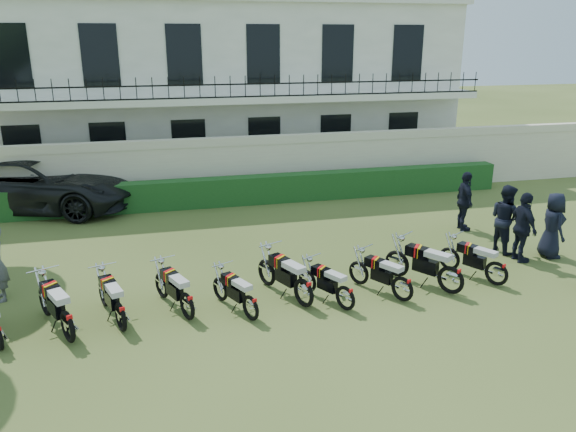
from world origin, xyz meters
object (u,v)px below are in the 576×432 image
Objects in this scene: motorcycle_7 at (403,283)px; officer_3 at (553,225)px; motorcycle_6 at (346,292)px; suv at (39,184)px; motorcycle_2 at (120,310)px; motorcycle_4 at (250,302)px; officer_2 at (523,227)px; motorcycle_1 at (67,319)px; motorcycle_5 at (304,286)px; motorcycle_9 at (497,268)px; motorcycle_8 at (451,273)px; officer_4 at (505,219)px; motorcycle_3 at (187,300)px; officer_5 at (465,201)px.

motorcycle_7 is 5.36m from officer_3.
suv is at bearing 100.78° from motorcycle_6.
officer_3 reaches higher than motorcycle_7.
motorcycle_2 is 1.15× the size of motorcycle_4.
officer_2 is (10.23, 1.42, 0.47)m from motorcycle_2.
motorcycle_1 is 1.00× the size of motorcycle_5.
motorcycle_4 is 3.50m from motorcycle_7.
motorcycle_9 is at bearing -17.32° from motorcycle_2.
motorcycle_2 is 7.39m from motorcycle_8.
officer_4 reaches higher than officer_2.
motorcycle_7 is (4.79, -0.27, -0.01)m from motorcycle_3.
motorcycle_6 is 2.66m from motorcycle_8.
motorcycle_5 is at bearing 104.28° from officer_2.
motorcycle_8 is (2.65, 0.20, 0.09)m from motorcycle_6.
motorcycle_9 is (6.06, 0.33, 0.03)m from motorcycle_4.
motorcycle_4 is at bearing -131.91° from suv.
motorcycle_2 is 11.34m from officer_3.
suv is at bearing 104.24° from motorcycle_8.
motorcycle_6 is at bearing 155.85° from motorcycle_9.
motorcycle_1 reaches higher than motorcycle_3.
officer_4 reaches higher than motorcycle_1.
motorcycle_3 is 0.99× the size of officer_3.
suv is at bearing 89.38° from motorcycle_2.
officer_4 is (1.51, 2.02, 0.48)m from motorcycle_9.
motorcycle_3 is at bearing -10.82° from motorcycle_2.
motorcycle_6 is 0.84× the size of officer_2.
motorcycle_8 is (7.39, -0.00, 0.05)m from motorcycle_2.
officer_2 is at bearing -166.12° from officer_5.
motorcycle_8 is at bearing -23.87° from motorcycle_1.
officer_4 is 1.91m from officer_5.
motorcycle_2 is 1.16× the size of motorcycle_6.
motorcycle_1 is 3.63m from motorcycle_4.
motorcycle_5 reaches higher than motorcycle_7.
motorcycle_5 is at bearing -125.75° from suv.
motorcycle_1 reaches higher than motorcycle_7.
motorcycle_5 reaches higher than motorcycle_6.
motorcycle_8 is at bearing 118.52° from officer_4.
officer_3 is at bearing -13.16° from motorcycle_6.
motorcycle_4 is at bearing -24.54° from motorcycle_1.
suv reaches higher than motorcycle_9.
motorcycle_8 reaches higher than motorcycle_7.
motorcycle_2 is 3.90m from motorcycle_5.
officer_3 is at bearing -13.23° from motorcycle_5.
motorcycle_8 is (6.04, -0.18, 0.06)m from motorcycle_3.
suv is at bearing 52.05° from officer_4.
motorcycle_6 is (2.10, -0.04, 0.00)m from motorcycle_4.
motorcycle_2 is at bearing 100.95° from officer_2.
suv is 3.68× the size of officer_3.
motorcycle_6 is (4.74, -0.20, -0.04)m from motorcycle_2.
motorcycle_8 is at bearing 119.66° from officer_2.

